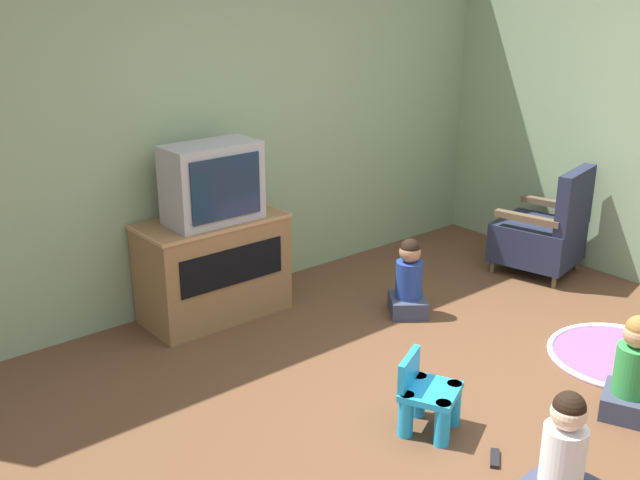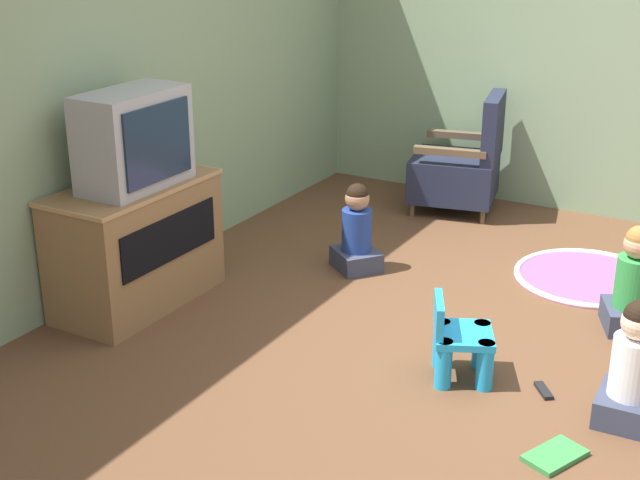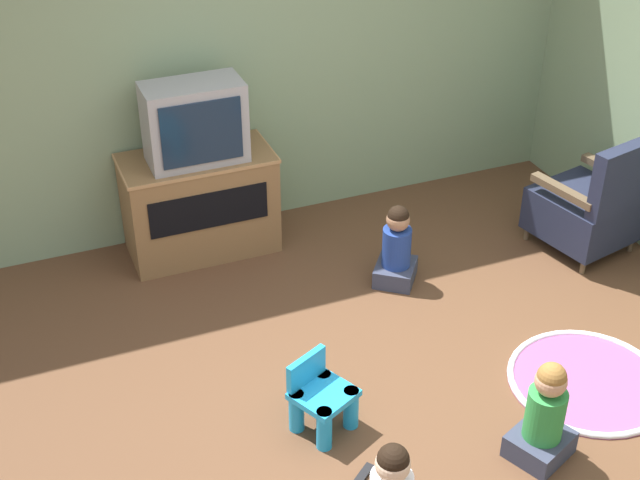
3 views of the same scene
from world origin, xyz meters
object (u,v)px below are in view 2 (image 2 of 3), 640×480
Objects in this scene: child_watching_right at (633,285)px; remote_control at (544,391)px; tv_cabinet at (136,243)px; television at (134,139)px; child_watching_center at (633,370)px; yellow_kid_chair at (459,344)px; black_armchair at (461,167)px; book at (555,456)px; child_watching_left at (357,233)px.

remote_control is (-0.90, 0.20, -0.25)m from child_watching_right.
child_watching_right is at bearing -67.14° from tv_cabinet.
remote_control is at bearing -85.72° from television.
tv_cabinet is at bearing 89.96° from child_watching_center.
child_watching_right is (0.96, -0.61, 0.08)m from yellow_kid_chair.
remote_control is at bearing 17.81° from black_armchair.
black_armchair is 3.21m from book.
remote_control is (0.17, -2.34, -0.36)m from tv_cabinet.
tv_cabinet is at bearing 56.83° from remote_control.
television reaches higher than black_armchair.
yellow_kid_chair reaches higher than remote_control.
child_watching_right reaches higher than child_watching_left.
remote_control is at bearing -174.00° from child_watching_left.
child_watching_left is at bearing 66.73° from child_watching_right.
remote_control is (0.05, 0.39, -0.25)m from child_watching_center.
television is at bearing -90.00° from tv_cabinet.
television reaches higher than child_watching_left.
tv_cabinet is 1.71× the size of child_watching_right.
yellow_kid_chair is at bearing 175.32° from child_watching_left.
tv_cabinet is at bearing -74.37° from book.
tv_cabinet is 1.72× the size of child_watching_center.
remote_control is at bearing -85.81° from tv_cabinet.
child_watching_center is 1.93× the size of book.
child_watching_center is (-2.35, -1.74, -0.08)m from black_armchair.
television is 1.07× the size of child_watching_right.
child_watching_left is 0.96× the size of child_watching_center.
black_armchair is at bearing 33.95° from child_watching_center.
book is 2.10× the size of remote_control.
child_watching_center reaches higher than yellow_kid_chair.
child_watching_left is at bearing -18.28° from black_armchair.
television is 2.81m from child_watching_right.
tv_cabinet reaches higher than book.
tv_cabinet is 2.45× the size of yellow_kid_chair.
yellow_kid_chair is at bearing 61.16° from remote_control.
television reaches higher than child_watching_right.
child_watching_center is at bearing -87.45° from television.
child_watching_center is at bearing -169.64° from child_watching_left.
tv_cabinet is 1.80× the size of child_watching_left.
child_watching_center is at bearing 168.38° from child_watching_right.
black_armchair is 1.57× the size of child_watching_left.
child_watching_center is 0.97m from child_watching_right.
book is (-0.33, -2.50, -0.97)m from television.
tv_cabinet is 2.59m from book.
yellow_kid_chair is at bearing -86.74° from tv_cabinet.
yellow_kid_chair is at bearing -86.66° from television.
child_watching_right is 1.42m from book.
remote_control is (0.06, -0.41, -0.17)m from yellow_kid_chair.
child_watching_right reaches higher than book.
tv_cabinet reaches higher than child_watching_center.
black_armchair reaches higher than book.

